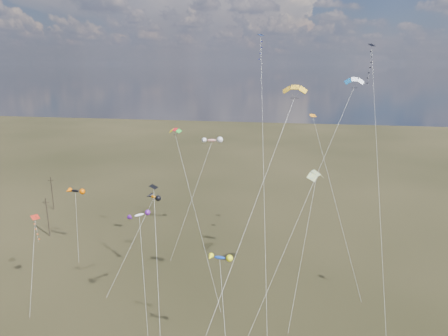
% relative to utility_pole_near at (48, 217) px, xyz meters
% --- Properties ---
extents(utility_pole_near, '(1.40, 0.20, 8.00)m').
position_rel_utility_pole_near_xyz_m(utility_pole_near, '(0.00, 0.00, 0.00)').
color(utility_pole_near, black).
rests_on(utility_pole_near, ground).
extents(utility_pole_far, '(1.40, 0.20, 8.00)m').
position_rel_utility_pole_near_xyz_m(utility_pole_far, '(-8.00, 14.00, 0.00)').
color(utility_pole_far, black).
rests_on(utility_pole_far, ground).
extents(diamond_black_high, '(2.32, 20.28, 36.69)m').
position_rel_utility_pole_near_xyz_m(diamond_black_high, '(58.93, -2.77, 27.42)').
color(diamond_black_high, black).
rests_on(diamond_black_high, ground).
extents(diamond_navy_tall, '(4.75, 28.44, 38.16)m').
position_rel_utility_pole_near_xyz_m(diamond_navy_tall, '(42.57, -6.03, 28.50)').
color(diamond_navy_tall, '#0E1F48').
rests_on(diamond_navy_tall, ground).
extents(diamond_black_mid, '(5.23, 13.31, 19.94)m').
position_rel_utility_pole_near_xyz_m(diamond_black_mid, '(33.16, -28.31, 10.35)').
color(diamond_black_mid, black).
rests_on(diamond_black_mid, ground).
extents(diamond_red_low, '(2.60, 6.99, 12.45)m').
position_rel_utility_pole_near_xyz_m(diamond_red_low, '(11.51, -19.20, 5.92)').
color(diamond_red_low, '#B32314').
rests_on(diamond_red_low, ground).
extents(diamond_orange_center, '(8.60, 12.44, 25.89)m').
position_rel_utility_pole_near_xyz_m(diamond_orange_center, '(52.92, -5.06, 14.40)').
color(diamond_orange_center, orange).
rests_on(diamond_orange_center, ground).
extents(parafoil_yellow, '(11.75, 22.59, 31.84)m').
position_rel_utility_pole_near_xyz_m(parafoil_yellow, '(47.66, -21.54, 26.94)').
color(parafoil_yellow, gold).
rests_on(parafoil_yellow, ground).
extents(parafoil_blue_white, '(14.21, 17.63, 32.36)m').
position_rel_utility_pole_near_xyz_m(parafoil_blue_white, '(55.36, -11.26, 27.45)').
color(parafoil_blue_white, '#1A68AB').
rests_on(parafoil_blue_white, ground).
extents(parafoil_striped, '(4.48, 12.21, 19.69)m').
position_rel_utility_pole_near_xyz_m(parafoil_striped, '(51.11, -12.05, 14.76)').
color(parafoil_striped, '#FFF017').
rests_on(parafoil_striped, ground).
extents(parafoil_tricolor, '(11.62, 15.88, 23.70)m').
position_rel_utility_pole_near_xyz_m(parafoil_tricolor, '(28.48, -4.41, 18.93)').
color(parafoil_tricolor, yellow).
rests_on(parafoil_tricolor, ground).
extents(novelty_black_orange, '(4.64, 6.51, 11.86)m').
position_rel_utility_pole_near_xyz_m(novelty_black_orange, '(9.07, -4.06, 7.23)').
color(novelty_black_orange, black).
rests_on(novelty_black_orange, ground).
extents(novelty_orange_black, '(7.11, 8.10, 14.50)m').
position_rel_utility_pole_near_xyz_m(novelty_orange_black, '(27.06, -12.24, 9.82)').
color(novelty_orange_black, orange).
rests_on(novelty_orange_black, ground).
extents(novelty_white_purple, '(4.52, 8.55, 14.80)m').
position_rel_utility_pole_near_xyz_m(novelty_white_purple, '(28.21, -20.85, 10.27)').
color(novelty_white_purple, silver).
rests_on(novelty_white_purple, ground).
extents(novelty_redwhite_stripe, '(7.18, 11.79, 20.51)m').
position_rel_utility_pole_near_xyz_m(novelty_redwhite_stripe, '(32.70, 4.71, 15.71)').
color(novelty_redwhite_stripe, red).
rests_on(novelty_redwhite_stripe, ground).
extents(novelty_blue_yellow, '(3.97, 8.72, 13.69)m').
position_rel_utility_pole_near_xyz_m(novelty_blue_yellow, '(40.47, -28.60, 9.13)').
color(novelty_blue_yellow, '#133DAC').
rests_on(novelty_blue_yellow, ground).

